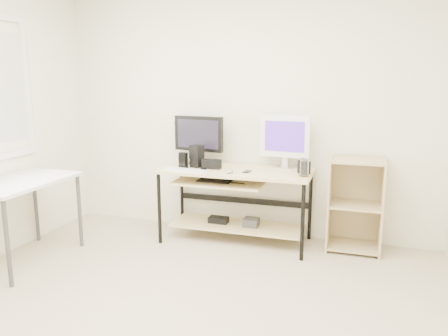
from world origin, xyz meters
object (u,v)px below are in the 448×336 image
(side_table, at_px, (20,189))
(audio_controller, at_px, (183,160))
(desk, at_px, (233,190))
(white_imac, at_px, (285,138))
(black_monitor, at_px, (199,137))
(shelf_unit, at_px, (355,204))

(side_table, relative_size, audio_controller, 6.26)
(desk, xyz_separation_m, side_table, (-1.65, -1.06, 0.13))
(desk, xyz_separation_m, white_imac, (0.47, 0.19, 0.52))
(side_table, bearing_deg, audio_controller, 39.12)
(black_monitor, bearing_deg, side_table, -127.21)
(black_monitor, distance_m, white_imac, 0.90)
(shelf_unit, bearing_deg, black_monitor, -179.86)
(shelf_unit, height_order, audio_controller, audio_controller)
(black_monitor, height_order, audio_controller, black_monitor)
(desk, distance_m, shelf_unit, 1.19)
(shelf_unit, xyz_separation_m, audio_controller, (-1.67, -0.27, 0.38))
(audio_controller, bearing_deg, black_monitor, 88.69)
(white_imac, distance_m, audio_controller, 1.04)
(desk, bearing_deg, black_monitor, 159.92)
(side_table, xyz_separation_m, black_monitor, (1.23, 1.22, 0.37))
(shelf_unit, height_order, black_monitor, black_monitor)
(desk, height_order, side_table, same)
(shelf_unit, distance_m, white_imac, 0.93)
(desk, height_order, white_imac, white_imac)
(desk, distance_m, side_table, 1.97)
(white_imac, height_order, audio_controller, white_imac)
(side_table, distance_m, black_monitor, 1.77)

